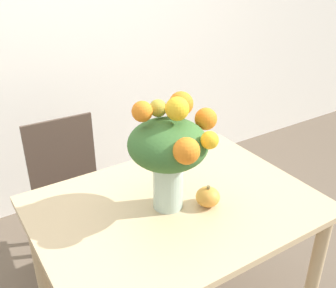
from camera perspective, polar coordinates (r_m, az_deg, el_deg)
wall_back at (r=2.72m, az=-16.66°, el=17.52°), size 8.00×0.06×2.70m
dining_table at (r=1.75m, az=1.16°, el=-11.71°), size 1.17×0.85×0.77m
flower_vase at (r=1.52m, az=0.31°, el=-0.60°), size 0.39×0.36×0.49m
pumpkin at (r=1.65m, az=5.80°, el=-7.62°), size 0.10×0.10×0.09m
dining_chair_near_window at (r=2.35m, az=-13.73°, el=-6.88°), size 0.43×0.43×0.88m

